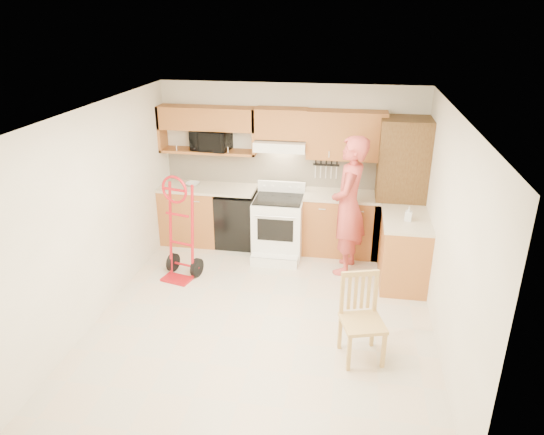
% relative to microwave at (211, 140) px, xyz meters
% --- Properties ---
extents(floor, '(4.00, 4.50, 0.02)m').
position_rel_microwave_xyz_m(floor, '(1.21, -2.08, -1.66)').
color(floor, beige).
rests_on(floor, ground).
extents(ceiling, '(4.00, 4.50, 0.02)m').
position_rel_microwave_xyz_m(ceiling, '(1.21, -2.08, 0.86)').
color(ceiling, white).
rests_on(ceiling, ground).
extents(wall_back, '(4.00, 0.02, 2.50)m').
position_rel_microwave_xyz_m(wall_back, '(1.21, 0.17, -0.40)').
color(wall_back, white).
rests_on(wall_back, ground).
extents(wall_front, '(4.00, 0.02, 2.50)m').
position_rel_microwave_xyz_m(wall_front, '(1.21, -4.34, -0.40)').
color(wall_front, white).
rests_on(wall_front, ground).
extents(wall_left, '(0.02, 4.50, 2.50)m').
position_rel_microwave_xyz_m(wall_left, '(-0.80, -2.08, -0.40)').
color(wall_left, white).
rests_on(wall_left, ground).
extents(wall_right, '(0.02, 4.50, 2.50)m').
position_rel_microwave_xyz_m(wall_right, '(3.22, -2.08, -0.40)').
color(wall_right, white).
rests_on(wall_right, ground).
extents(backsplash, '(3.92, 0.03, 0.55)m').
position_rel_microwave_xyz_m(backsplash, '(1.21, 0.15, -0.45)').
color(backsplash, beige).
rests_on(backsplash, wall_back).
extents(lower_cab_left, '(0.90, 0.60, 0.90)m').
position_rel_microwave_xyz_m(lower_cab_left, '(-0.34, -0.14, -1.20)').
color(lower_cab_left, '#9F5E20').
rests_on(lower_cab_left, ground).
extents(dishwasher, '(0.60, 0.60, 0.85)m').
position_rel_microwave_xyz_m(dishwasher, '(0.41, -0.14, -1.22)').
color(dishwasher, black).
rests_on(dishwasher, ground).
extents(lower_cab_right, '(1.14, 0.60, 0.90)m').
position_rel_microwave_xyz_m(lower_cab_right, '(2.04, -0.14, -1.20)').
color(lower_cab_right, '#9F5E20').
rests_on(lower_cab_right, ground).
extents(countertop_left, '(1.50, 0.63, 0.04)m').
position_rel_microwave_xyz_m(countertop_left, '(-0.04, -0.13, -0.73)').
color(countertop_left, '#BBB096').
rests_on(countertop_left, lower_cab_left).
extents(countertop_right, '(1.14, 0.63, 0.04)m').
position_rel_microwave_xyz_m(countertop_right, '(2.04, -0.13, -0.73)').
color(countertop_right, '#BBB096').
rests_on(countertop_right, lower_cab_right).
extents(cab_return_right, '(0.60, 1.00, 0.90)m').
position_rel_microwave_xyz_m(cab_return_right, '(2.91, -0.94, -1.20)').
color(cab_return_right, '#9F5E20').
rests_on(cab_return_right, ground).
extents(countertop_return, '(0.63, 1.00, 0.04)m').
position_rel_microwave_xyz_m(countertop_return, '(2.91, -0.94, -0.73)').
color(countertop_return, '#BBB096').
rests_on(countertop_return, cab_return_right).
extents(pantry_tall, '(0.70, 0.60, 2.10)m').
position_rel_microwave_xyz_m(pantry_tall, '(2.86, -0.14, -0.60)').
color(pantry_tall, brown).
rests_on(pantry_tall, ground).
extents(upper_cab_left, '(1.50, 0.33, 0.34)m').
position_rel_microwave_xyz_m(upper_cab_left, '(-0.04, 0.00, 0.33)').
color(upper_cab_left, '#9F5E20').
rests_on(upper_cab_left, wall_back).
extents(upper_shelf_mw, '(1.50, 0.33, 0.04)m').
position_rel_microwave_xyz_m(upper_shelf_mw, '(-0.04, 0.00, -0.18)').
color(upper_shelf_mw, '#9F5E20').
rests_on(upper_shelf_mw, wall_back).
extents(upper_cab_center, '(0.76, 0.33, 0.44)m').
position_rel_microwave_xyz_m(upper_cab_center, '(1.09, 0.00, 0.29)').
color(upper_cab_center, '#9F5E20').
rests_on(upper_cab_center, wall_back).
extents(upper_cab_right, '(1.14, 0.33, 0.70)m').
position_rel_microwave_xyz_m(upper_cab_right, '(2.04, 0.00, 0.15)').
color(upper_cab_right, '#9F5E20').
rests_on(upper_cab_right, wall_back).
extents(range_hood, '(0.76, 0.46, 0.14)m').
position_rel_microwave_xyz_m(range_hood, '(1.09, -0.06, -0.02)').
color(range_hood, white).
rests_on(range_hood, wall_back).
extents(knife_strip, '(0.40, 0.05, 0.29)m').
position_rel_microwave_xyz_m(knife_strip, '(1.76, 0.12, -0.41)').
color(knife_strip, black).
rests_on(knife_strip, backsplash).
extents(microwave, '(0.61, 0.45, 0.31)m').
position_rel_microwave_xyz_m(microwave, '(0.00, 0.00, 0.00)').
color(microwave, black).
rests_on(microwave, upper_shelf_mw).
extents(range, '(0.73, 0.96, 1.07)m').
position_rel_microwave_xyz_m(range, '(1.11, -0.44, -1.11)').
color(range, white).
rests_on(range, ground).
extents(person, '(0.58, 0.79, 1.97)m').
position_rel_microwave_xyz_m(person, '(2.13, -0.74, -0.66)').
color(person, '#BB423E').
rests_on(person, ground).
extents(hand_truck, '(0.63, 0.60, 1.34)m').
position_rel_microwave_xyz_m(hand_truck, '(-0.13, -1.33, -0.98)').
color(hand_truck, '#B3121A').
rests_on(hand_truck, ground).
extents(dining_chair, '(0.54, 0.57, 0.95)m').
position_rel_microwave_xyz_m(dining_chair, '(2.36, -2.71, -1.17)').
color(dining_chair, tan).
rests_on(dining_chair, ground).
extents(soap_bottle, '(0.10, 0.10, 0.19)m').
position_rel_microwave_xyz_m(soap_bottle, '(2.91, -1.02, -0.61)').
color(soap_bottle, white).
rests_on(soap_bottle, countertop_return).
extents(bowl, '(0.25, 0.25, 0.05)m').
position_rel_microwave_xyz_m(bowl, '(-0.29, -0.14, -0.68)').
color(bowl, white).
rests_on(bowl, countertop_left).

